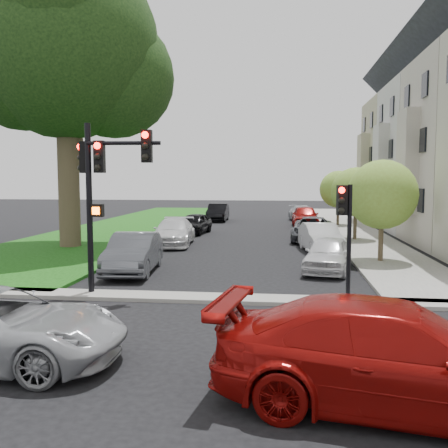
# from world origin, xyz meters

# --- Properties ---
(ground) EXTENTS (140.00, 140.00, 0.00)m
(ground) POSITION_xyz_m (0.00, 0.00, 0.00)
(ground) COLOR black
(ground) RESTS_ON ground
(grass_strip) EXTENTS (8.00, 44.00, 0.12)m
(grass_strip) POSITION_xyz_m (-9.00, 24.00, 0.06)
(grass_strip) COLOR #103909
(grass_strip) RESTS_ON ground
(sidewalk_right) EXTENTS (3.50, 44.00, 0.12)m
(sidewalk_right) POSITION_xyz_m (6.75, 24.00, 0.06)
(sidewalk_right) COLOR gray
(sidewalk_right) RESTS_ON ground
(sidewalk_cross) EXTENTS (60.00, 1.00, 0.12)m
(sidewalk_cross) POSITION_xyz_m (0.00, 2.00, 0.06)
(sidewalk_cross) COLOR gray
(sidewalk_cross) RESTS_ON ground
(house_c) EXTENTS (7.70, 7.55, 15.97)m
(house_c) POSITION_xyz_m (12.45, 23.00, 6.93)
(house_c) COLOR #B0AAA0
(house_c) RESTS_ON ground
(house_d) EXTENTS (7.70, 7.55, 15.97)m
(house_d) POSITION_xyz_m (12.45, 30.50, 6.93)
(house_d) COLOR #AFAA9A
(house_d) RESTS_ON ground
(eucalyptus) EXTENTS (10.58, 9.60, 14.99)m
(eucalyptus) POSITION_xyz_m (-8.92, 12.13, 10.24)
(eucalyptus) COLOR brown
(eucalyptus) RESTS_ON ground
(small_tree_a) EXTENTS (2.93, 2.93, 4.40)m
(small_tree_a) POSITION_xyz_m (6.20, 9.25, 2.92)
(small_tree_a) COLOR brown
(small_tree_a) RESTS_ON ground
(small_tree_b) EXTENTS (2.83, 2.83, 4.25)m
(small_tree_b) POSITION_xyz_m (6.20, 16.89, 2.82)
(small_tree_b) COLOR brown
(small_tree_b) RESTS_ON ground
(small_tree_c) EXTENTS (2.79, 2.79, 4.19)m
(small_tree_c) POSITION_xyz_m (6.20, 25.98, 2.79)
(small_tree_c) COLOR brown
(small_tree_c) RESTS_ON ground
(traffic_signal_main) EXTENTS (2.57, 0.66, 5.26)m
(traffic_signal_main) POSITION_xyz_m (-3.39, 2.23, 3.63)
(traffic_signal_main) COLOR black
(traffic_signal_main) RESTS_ON ground
(traffic_signal_secondary) EXTENTS (0.45, 0.37, 3.43)m
(traffic_signal_secondary) POSITION_xyz_m (3.84, 2.19, 2.39)
(traffic_signal_secondary) COLOR black
(traffic_signal_secondary) RESTS_ON ground
(car_cross_far) EXTENTS (6.08, 3.23, 1.68)m
(car_cross_far) POSITION_xyz_m (3.84, -4.59, 0.84)
(car_cross_far) COLOR maroon
(car_cross_far) RESTS_ON ground
(car_parked_0) EXTENTS (2.37, 4.23, 1.36)m
(car_parked_0) POSITION_xyz_m (3.81, 7.06, 0.68)
(car_parked_0) COLOR silver
(car_parked_0) RESTS_ON ground
(car_parked_1) EXTENTS (2.11, 4.48, 1.42)m
(car_parked_1) POSITION_xyz_m (3.90, 12.12, 0.71)
(car_parked_1) COLOR silver
(car_parked_1) RESTS_ON ground
(car_parked_2) EXTENTS (2.72, 5.16, 1.38)m
(car_parked_2) POSITION_xyz_m (3.79, 16.58, 0.69)
(car_parked_2) COLOR #3F4247
(car_parked_2) RESTS_ON ground
(car_parked_3) EXTENTS (1.94, 4.69, 1.59)m
(car_parked_3) POSITION_xyz_m (3.72, 25.20, 0.79)
(car_parked_3) COLOR maroon
(car_parked_3) RESTS_ON ground
(car_parked_4) EXTENTS (2.53, 4.75, 1.31)m
(car_parked_4) POSITION_xyz_m (3.70, 30.00, 0.66)
(car_parked_4) COLOR #999BA0
(car_parked_4) RESTS_ON ground
(car_parked_5) EXTENTS (2.02, 4.73, 1.52)m
(car_parked_5) POSITION_xyz_m (-3.60, 5.96, 0.76)
(car_parked_5) COLOR #3F4247
(car_parked_5) RESTS_ON ground
(car_parked_6) EXTENTS (2.37, 5.06, 1.43)m
(car_parked_6) POSITION_xyz_m (-3.79, 13.86, 0.71)
(car_parked_6) COLOR silver
(car_parked_6) RESTS_ON ground
(car_parked_7) EXTENTS (2.03, 4.14, 1.36)m
(car_parked_7) POSITION_xyz_m (-3.66, 19.54, 0.68)
(car_parked_7) COLOR black
(car_parked_7) RESTS_ON ground
(car_parked_9) EXTENTS (1.66, 4.51, 1.48)m
(car_parked_9) POSITION_xyz_m (-3.40, 29.44, 0.74)
(car_parked_9) COLOR black
(car_parked_9) RESTS_ON ground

